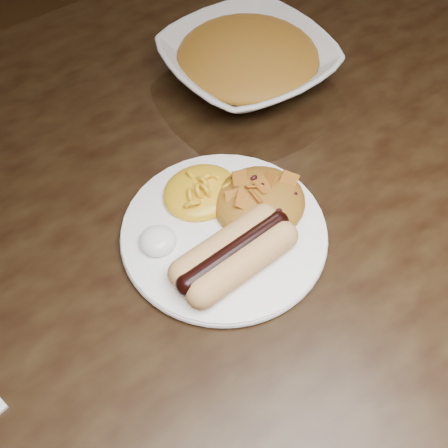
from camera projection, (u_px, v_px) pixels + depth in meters
floor at (188, 401)px, 1.24m from camera, size 4.00×4.00×0.00m
table at (161, 248)px, 0.71m from camera, size 1.60×0.90×0.75m
plate at (224, 232)px, 0.60m from camera, size 0.29×0.29×0.01m
hotdog at (234, 254)px, 0.55m from camera, size 0.13×0.07×0.03m
mac_and_cheese at (200, 184)px, 0.61m from camera, size 0.10×0.09×0.04m
sour_cream at (157, 238)px, 0.57m from camera, size 0.05×0.05×0.02m
taco_salad at (260, 195)px, 0.60m from camera, size 0.11×0.10×0.05m
serving_bowl at (248, 63)px, 0.75m from camera, size 0.24×0.24×0.06m
bowl_filling at (248, 50)px, 0.73m from camera, size 0.22×0.22×0.05m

